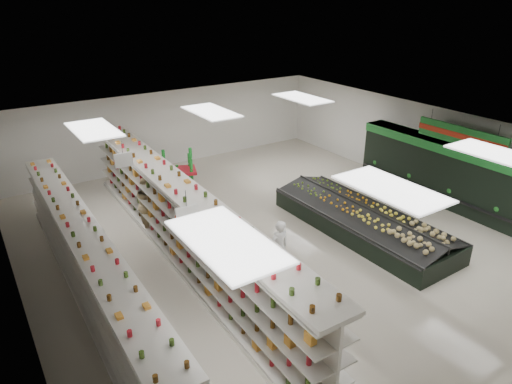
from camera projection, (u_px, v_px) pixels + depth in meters
floor at (277, 240)px, 13.93m from camera, size 16.00×16.00×0.00m
ceiling at (279, 139)px, 12.64m from camera, size 14.00×16.00×0.02m
wall_back at (168, 129)px, 19.40m from camera, size 14.00×0.02×3.20m
wall_left at (14, 265)px, 9.76m from camera, size 0.02×16.00×3.20m
wall_right at (432, 150)px, 16.81m from camera, size 0.02×16.00×3.20m
produce_wall_case at (459, 174)px, 15.57m from camera, size 0.93×8.00×2.20m
aisle_sign_near at (187, 215)px, 9.38m from camera, size 0.52×0.06×0.75m
aisle_sign_far at (123, 160)px, 12.44m from camera, size 0.52×0.06×0.75m
hortifruti_banner at (461, 136)px, 14.86m from camera, size 0.12×3.20×0.95m
gondola_left at (88, 267)px, 10.96m from camera, size 0.93×11.17×1.94m
gondola_center at (181, 225)px, 12.63m from camera, size 1.24×13.00×2.25m
produce_island at (362, 220)px, 14.25m from camera, size 2.31×6.19×0.92m
soda_endcap at (178, 173)px, 16.82m from camera, size 1.54×1.29×1.69m
shopper_main at (279, 247)px, 12.02m from camera, size 0.57×0.38×1.56m
shopper_background at (148, 204)px, 14.21m from camera, size 0.63×0.92×1.77m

